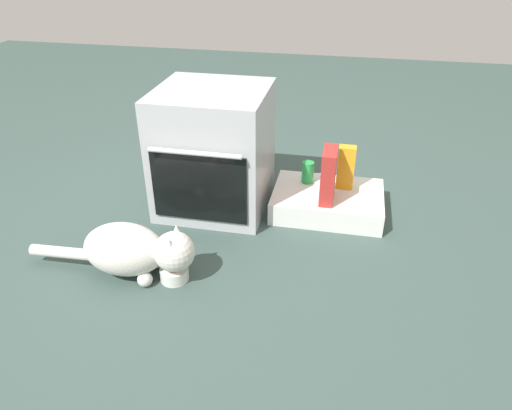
{
  "coord_description": "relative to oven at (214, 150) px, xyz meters",
  "views": [
    {
      "loc": [
        0.63,
        -1.87,
        1.37
      ],
      "look_at": [
        0.25,
        -0.02,
        0.25
      ],
      "focal_mm": 33.49,
      "sensor_mm": 36.0,
      "label": 1
    }
  ],
  "objects": [
    {
      "name": "ground",
      "position": [
        0.06,
        -0.37,
        -0.33
      ],
      "size": [
        8.0,
        8.0,
        0.0
      ],
      "primitive_type": "plane",
      "color": "#384C47"
    },
    {
      "name": "soda_can",
      "position": [
        0.49,
        0.13,
        -0.15
      ],
      "size": [
        0.07,
        0.07,
        0.12
      ],
      "primitive_type": "cylinder",
      "color": "green",
      "rests_on": "pantry_cabinet"
    },
    {
      "name": "food_bowl",
      "position": [
        0.0,
        -0.68,
        -0.29
      ],
      "size": [
        0.13,
        0.13,
        0.09
      ],
      "color": "white",
      "rests_on": "ground"
    },
    {
      "name": "juice_carton",
      "position": [
        0.7,
        0.11,
        -0.09
      ],
      "size": [
        0.09,
        0.06,
        0.24
      ],
      "primitive_type": "cube",
      "color": "orange",
      "rests_on": "pantry_cabinet"
    },
    {
      "name": "cat",
      "position": [
        -0.18,
        -0.68,
        -0.19
      ],
      "size": [
        0.78,
        0.24,
        0.26
      ],
      "rotation": [
        0.0,
        0.0,
        0.02
      ],
      "color": "silver",
      "rests_on": "ground"
    },
    {
      "name": "cereal_box",
      "position": [
        0.61,
        -0.04,
        -0.07
      ],
      "size": [
        0.07,
        0.18,
        0.28
      ],
      "primitive_type": "cube",
      "color": "#B72D28",
      "rests_on": "pantry_cabinet"
    },
    {
      "name": "oven",
      "position": [
        0.0,
        0.0,
        0.0
      ],
      "size": [
        0.57,
        0.6,
        0.65
      ],
      "color": "#B7BABF",
      "rests_on": "ground"
    },
    {
      "name": "pantry_cabinet",
      "position": [
        0.62,
        0.04,
        -0.27
      ],
      "size": [
        0.59,
        0.42,
        0.12
      ],
      "primitive_type": "cube",
      "color": "white",
      "rests_on": "ground"
    }
  ]
}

